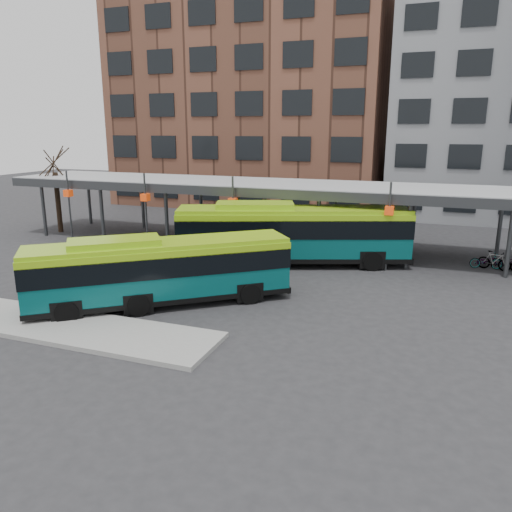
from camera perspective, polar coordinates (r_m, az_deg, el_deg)
The scene contains 7 objects.
ground at distance 20.68m, azimuth -5.35°, elevation -7.03°, with size 120.00×120.00×0.00m, color #28282B.
boarding_island at distance 21.32m, azimuth -22.55°, elevation -7.19°, with size 14.00×3.00×0.18m, color gray.
canopy at distance 31.57m, azimuth 4.57°, elevation 7.76°, with size 40.00×6.53×4.80m.
tree at distance 39.80m, azimuth -21.71°, elevation 6.03°, with size 1.64×1.64×5.60m.
building_brick at distance 52.76m, azimuth -0.24°, elevation 18.18°, with size 26.00×14.00×22.00m, color brown.
bus_front at distance 21.99m, azimuth -10.95°, elevation -1.51°, with size 10.23×8.79×3.08m.
bus_rear at distance 28.11m, azimuth 4.12°, elevation 2.69°, with size 13.00×7.00×3.54m.
Camera 1 is at (8.43, -17.32, 7.54)m, focal length 35.00 mm.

